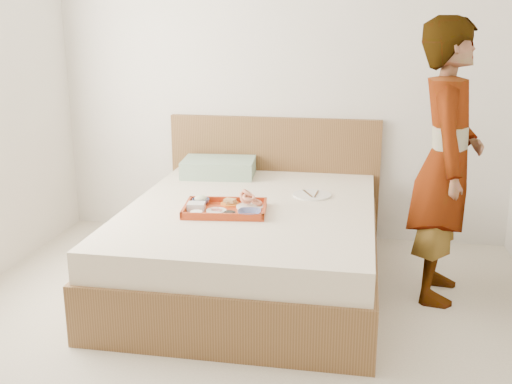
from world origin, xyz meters
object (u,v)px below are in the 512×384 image
at_px(bed, 251,244).
at_px(tray, 225,208).
at_px(person, 446,163).
at_px(dinner_plate, 312,195).

relative_size(bed, tray, 3.98).
height_order(bed, person, person).
height_order(tray, person, person).
relative_size(bed, person, 1.18).
bearing_deg(tray, person, 1.84).
height_order(bed, tray, tray).
relative_size(tray, person, 0.29).
xyz_separation_m(tray, dinner_plate, (0.50, 0.45, -0.02)).
bearing_deg(bed, person, 1.67).
bearing_deg(bed, tray, -129.60).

